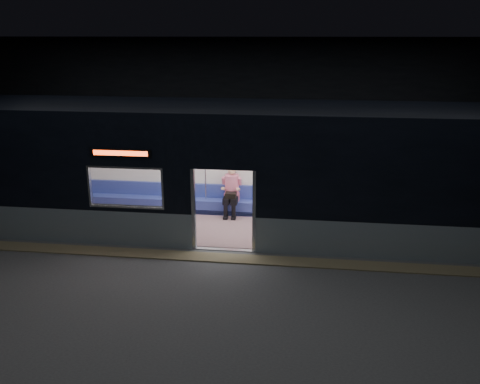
# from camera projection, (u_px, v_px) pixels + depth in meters

# --- Properties ---
(station_floor) EXTENTS (24.00, 14.00, 0.01)m
(station_floor) POSITION_uv_depth(u_px,v_px,m) (217.00, 269.00, 11.50)
(station_floor) COLOR #47494C
(station_floor) RESTS_ON ground
(station_envelope) EXTENTS (24.00, 14.00, 5.00)m
(station_envelope) POSITION_uv_depth(u_px,v_px,m) (214.00, 106.00, 10.41)
(station_envelope) COLOR black
(station_envelope) RESTS_ON station_floor
(tactile_strip) EXTENTS (22.80, 0.50, 0.03)m
(tactile_strip) POSITION_uv_depth(u_px,v_px,m) (221.00, 258.00, 12.02)
(tactile_strip) COLOR #8C7F59
(tactile_strip) RESTS_ON station_floor
(metro_car) EXTENTS (18.00, 3.04, 3.35)m
(metro_car) POSITION_uv_depth(u_px,v_px,m) (232.00, 163.00, 13.36)
(metro_car) COLOR gray
(metro_car) RESTS_ON station_floor
(passenger) EXTENTS (0.43, 0.75, 1.45)m
(passenger) POSITION_uv_depth(u_px,v_px,m) (232.00, 188.00, 14.63)
(passenger) COLOR black
(passenger) RESTS_ON metro_car
(handbag) EXTENTS (0.32, 0.28, 0.15)m
(handbag) POSITION_uv_depth(u_px,v_px,m) (231.00, 195.00, 14.44)
(handbag) COLOR black
(handbag) RESTS_ON passenger
(transit_map) EXTENTS (0.98, 0.03, 0.64)m
(transit_map) POSITION_uv_depth(u_px,v_px,m) (400.00, 170.00, 14.15)
(transit_map) COLOR white
(transit_map) RESTS_ON metro_car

